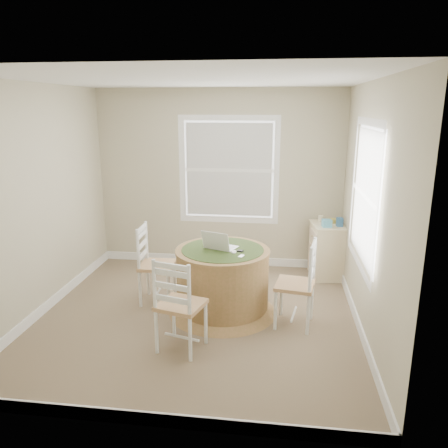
# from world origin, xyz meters

# --- Properties ---
(room) EXTENTS (3.64, 3.64, 2.64)m
(room) POSITION_xyz_m (0.17, 0.16, 1.30)
(room) COLOR #76674B
(room) RESTS_ON ground
(round_table) EXTENTS (1.26, 1.26, 0.77)m
(round_table) POSITION_xyz_m (0.27, 0.18, 0.42)
(round_table) COLOR #A17148
(round_table) RESTS_ON ground
(chair_left) EXTENTS (0.41, 0.43, 0.95)m
(chair_left) POSITION_xyz_m (-0.56, 0.36, 0.47)
(chair_left) COLOR white
(chair_left) RESTS_ON ground
(chair_near) EXTENTS (0.51, 0.50, 0.95)m
(chair_near) POSITION_xyz_m (-0.02, -0.68, 0.47)
(chair_near) COLOR white
(chair_near) RESTS_ON ground
(chair_right) EXTENTS (0.46, 0.48, 0.95)m
(chair_right) POSITION_xyz_m (1.09, -0.03, 0.47)
(chair_right) COLOR white
(chair_right) RESTS_ON ground
(laptop) EXTENTS (0.42, 0.39, 0.23)m
(laptop) POSITION_xyz_m (0.24, 0.21, 0.80)
(laptop) COLOR white
(laptop) RESTS_ON round_table
(mouse) EXTENTS (0.09, 0.11, 0.03)m
(mouse) POSITION_xyz_m (0.41, 0.08, 0.78)
(mouse) COLOR white
(mouse) RESTS_ON round_table
(phone) EXTENTS (0.07, 0.10, 0.02)m
(phone) POSITION_xyz_m (0.51, -0.04, 0.77)
(phone) COLOR #B7BABF
(phone) RESTS_ON round_table
(keys) EXTENTS (0.07, 0.07, 0.02)m
(keys) POSITION_xyz_m (0.48, 0.12, 0.78)
(keys) COLOR black
(keys) RESTS_ON round_table
(corner_chest) EXTENTS (0.50, 0.63, 0.76)m
(corner_chest) POSITION_xyz_m (1.57, 1.48, 0.38)
(corner_chest) COLOR beige
(corner_chest) RESTS_ON ground
(tissue_box) EXTENTS (0.14, 0.14, 0.10)m
(tissue_box) POSITION_xyz_m (1.54, 1.35, 0.81)
(tissue_box) COLOR #54A5C2
(tissue_box) RESTS_ON corner_chest
(box_yellow) EXTENTS (0.16, 0.12, 0.06)m
(box_yellow) POSITION_xyz_m (1.64, 1.56, 0.79)
(box_yellow) COLOR gold
(box_yellow) RESTS_ON corner_chest
(box_blue) EXTENTS (0.09, 0.09, 0.12)m
(box_blue) POSITION_xyz_m (1.71, 1.39, 0.82)
(box_blue) COLOR #2E5D8B
(box_blue) RESTS_ON corner_chest
(cup_cream) EXTENTS (0.07, 0.07, 0.09)m
(cup_cream) POSITION_xyz_m (1.48, 1.61, 0.81)
(cup_cream) COLOR beige
(cup_cream) RESTS_ON corner_chest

